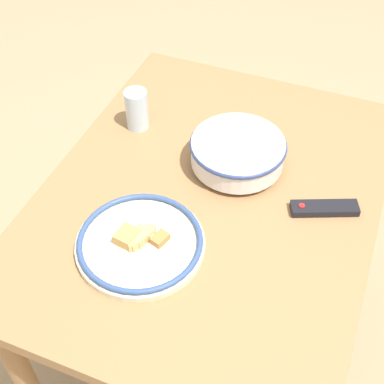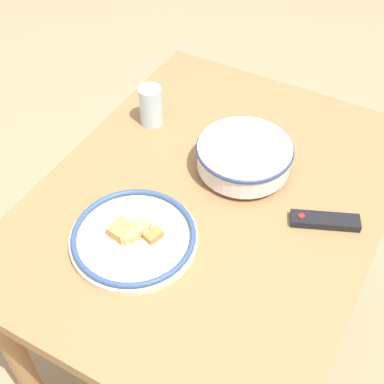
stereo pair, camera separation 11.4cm
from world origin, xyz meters
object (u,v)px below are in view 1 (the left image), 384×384
Objects in this scene: noodle_bowl at (238,152)px; food_plate at (140,243)px; tv_remote at (324,208)px; drinking_glass at (137,109)px.

noodle_bowl is 0.38m from food_plate.
noodle_bowl is at bearing 160.69° from food_plate.
noodle_bowl is 0.27m from tv_remote.
food_plate is at bearing 102.84° from tv_remote.
noodle_bowl is at bearing 80.67° from drinking_glass.
drinking_glass is (-0.05, -0.33, 0.01)m from noodle_bowl.
food_plate is (0.35, -0.12, -0.03)m from noodle_bowl.
food_plate is 0.46m from drinking_glass.
food_plate is 0.47m from tv_remote.
tv_remote is 1.44× the size of drinking_glass.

